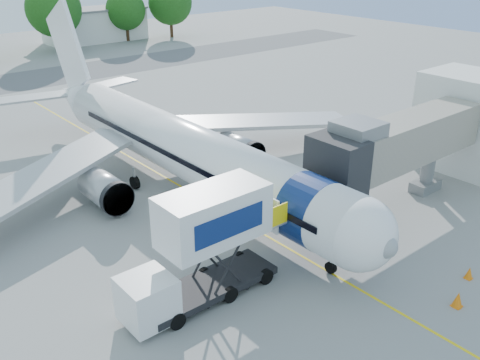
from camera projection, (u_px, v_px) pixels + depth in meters
ground at (218, 208)px, 34.27m from camera, size 160.00×160.00×0.00m
guidance_line at (218, 208)px, 34.27m from camera, size 0.15×70.00×0.01m
taxiway_strip at (3, 84)px, 63.65m from camera, size 120.00×10.00×0.01m
aircraft at (180, 147)px, 35.94m from camera, size 34.17×37.73×11.35m
jet_bridge at (392, 146)px, 32.25m from camera, size 13.90×3.20×6.60m
terminal_stub at (478, 124)px, 38.73m from camera, size 5.00×8.00×7.00m
catering_hiloader at (203, 248)px, 24.58m from camera, size 8.50×2.44×5.50m
ground_tug at (454, 326)px, 22.78m from camera, size 3.54×2.10×1.34m
safety_cone_a at (469, 273)px, 27.04m from camera, size 0.42×0.42×0.66m
safety_cone_b at (458, 300)px, 24.94m from camera, size 0.50×0.50×0.79m
outbuilding_right at (95, 25)px, 89.39m from camera, size 16.40×7.40×5.30m
tree_e at (54, 9)px, 79.00m from camera, size 8.15×8.15×10.39m
tree_f at (126, 10)px, 88.31m from camera, size 6.50×6.50×8.29m
tree_g at (170, 3)px, 91.52m from camera, size 7.46×7.46×9.52m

